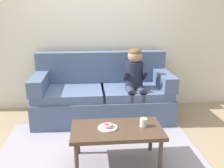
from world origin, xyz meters
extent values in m
plane|color=#9E896B|center=(0.00, 0.00, 0.00)|extent=(10.00, 10.00, 0.00)
cube|color=silver|center=(0.00, 1.40, 1.40)|extent=(8.00, 0.10, 2.80)
cube|color=#9993A3|center=(0.00, -0.25, 0.01)|extent=(2.37, 1.80, 0.01)
cube|color=slate|center=(0.10, 0.80, 0.19)|extent=(2.05, 0.90, 0.38)
cube|color=slate|center=(-0.41, 0.75, 0.44)|extent=(0.99, 0.74, 0.12)
cube|color=slate|center=(0.61, 0.75, 0.44)|extent=(0.99, 0.74, 0.12)
cube|color=slate|center=(0.10, 1.15, 0.75)|extent=(2.05, 0.20, 0.49)
cube|color=slate|center=(-0.83, 0.80, 0.61)|extent=(0.20, 0.90, 0.22)
cube|color=slate|center=(1.03, 0.80, 0.61)|extent=(0.20, 0.90, 0.22)
cube|color=#4C3828|center=(0.18, -0.44, 0.39)|extent=(0.98, 0.54, 0.04)
cylinder|color=#4C3828|center=(-0.25, -0.65, 0.19)|extent=(0.04, 0.04, 0.37)
cylinder|color=#4C3828|center=(0.61, -0.65, 0.19)|extent=(0.04, 0.04, 0.37)
cylinder|color=#4C3828|center=(-0.25, -0.23, 0.19)|extent=(0.04, 0.04, 0.37)
cylinder|color=#4C3828|center=(0.61, -0.23, 0.19)|extent=(0.04, 0.04, 0.37)
cylinder|color=#1E2338|center=(0.56, 0.72, 0.70)|extent=(0.26, 0.26, 0.40)
sphere|color=tan|center=(0.56, 0.70, 1.00)|extent=(0.21, 0.21, 0.21)
ellipsoid|color=brown|center=(0.56, 0.70, 1.04)|extent=(0.20, 0.20, 0.12)
cylinder|color=#333847|center=(0.48, 0.57, 0.51)|extent=(0.11, 0.30, 0.11)
cylinder|color=#333847|center=(0.48, 0.42, 0.28)|extent=(0.09, 0.09, 0.44)
cube|color=black|center=(0.48, 0.37, 0.03)|extent=(0.10, 0.20, 0.06)
cylinder|color=#1E2338|center=(0.43, 0.62, 0.74)|extent=(0.07, 0.29, 0.23)
cylinder|color=#333847|center=(0.64, 0.57, 0.51)|extent=(0.11, 0.30, 0.11)
cylinder|color=#333847|center=(0.64, 0.42, 0.28)|extent=(0.09, 0.09, 0.44)
cube|color=black|center=(0.64, 0.37, 0.03)|extent=(0.10, 0.20, 0.06)
cylinder|color=#1E2338|center=(0.70, 0.62, 0.74)|extent=(0.07, 0.29, 0.23)
cylinder|color=white|center=(0.08, -0.43, 0.42)|extent=(0.21, 0.21, 0.01)
torus|color=pink|center=(0.08, -0.43, 0.45)|extent=(0.15, 0.15, 0.04)
cylinder|color=silver|center=(0.47, -0.42, 0.46)|extent=(0.08, 0.08, 0.09)
camera|label=1|loc=(-0.10, -2.94, 1.62)|focal=41.33mm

